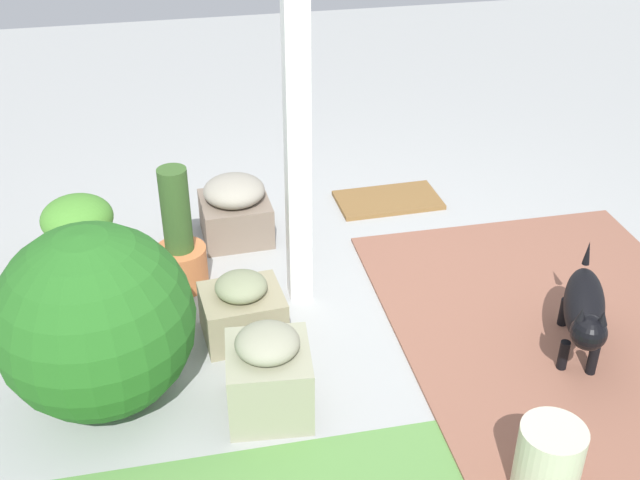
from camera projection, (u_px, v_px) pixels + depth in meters
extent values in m
plane|color=#A2A4A2|center=(365.00, 301.00, 4.57)|extent=(12.00, 12.00, 0.00)
cube|color=#8A5744|center=(566.00, 335.00, 4.29)|extent=(1.80, 2.40, 0.02)
cube|color=white|center=(297.00, 126.00, 4.09)|extent=(0.13, 0.13, 2.10)
cube|color=#7C6C5C|center=(236.00, 219.00, 5.11)|extent=(0.45, 0.44, 0.27)
ellipsoid|color=gray|center=(234.00, 191.00, 5.01)|extent=(0.39, 0.39, 0.18)
cube|color=gray|center=(243.00, 315.00, 4.24)|extent=(0.45, 0.40, 0.27)
ellipsoid|color=gray|center=(241.00, 286.00, 4.14)|extent=(0.28, 0.28, 0.12)
cube|color=gray|center=(269.00, 381.00, 3.73)|extent=(0.42, 0.44, 0.35)
ellipsoid|color=gray|center=(267.00, 343.00, 3.61)|extent=(0.30, 0.30, 0.13)
sphere|color=#256520|center=(95.00, 321.00, 3.65)|extent=(0.93, 0.93, 0.93)
cylinder|color=#CA7140|center=(182.00, 267.00, 4.65)|extent=(0.30, 0.30, 0.25)
cylinder|color=#355625|center=(176.00, 210.00, 4.45)|extent=(0.17, 0.17, 0.51)
cylinder|color=#C47150|center=(83.00, 253.00, 4.79)|extent=(0.29, 0.29, 0.25)
ellipsoid|color=#4B8E30|center=(77.00, 218.00, 4.66)|extent=(0.42, 0.42, 0.25)
ellipsoid|color=black|center=(584.00, 305.00, 4.05)|extent=(0.46, 0.63, 0.22)
sphere|color=black|center=(589.00, 333.00, 3.71)|extent=(0.17, 0.17, 0.17)
cone|color=black|center=(603.00, 318.00, 3.64)|extent=(0.05, 0.05, 0.07)
cone|color=black|center=(582.00, 315.00, 3.67)|extent=(0.05, 0.05, 0.07)
cylinder|color=black|center=(592.00, 361.00, 3.98)|extent=(0.05, 0.05, 0.18)
cylinder|color=black|center=(563.00, 356.00, 4.01)|extent=(0.05, 0.05, 0.18)
cylinder|color=black|center=(591.00, 317.00, 4.29)|extent=(0.05, 0.05, 0.18)
cylinder|color=black|center=(564.00, 313.00, 4.32)|extent=(0.05, 0.05, 0.18)
cone|color=black|center=(588.00, 253.00, 4.21)|extent=(0.04, 0.04, 0.14)
cylinder|color=beige|center=(548.00, 463.00, 3.29)|extent=(0.28, 0.28, 0.37)
cube|color=brown|center=(388.00, 200.00, 5.58)|extent=(0.73, 0.42, 0.03)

